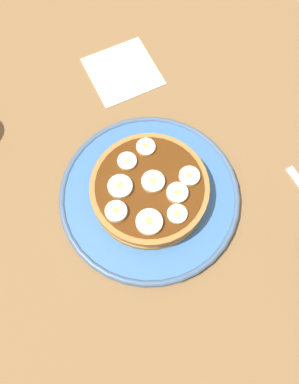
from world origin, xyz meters
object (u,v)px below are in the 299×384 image
(pancake_stack, at_px, (150,191))
(banana_slice_0, at_px, (155,183))
(banana_slice_6, at_px, (115,210))
(banana_slice_7, at_px, (189,176))
(banana_slice_3, at_px, (149,222))
(banana_slice_5, at_px, (125,163))
(banana_slice_8, at_px, (175,216))
(napkin, at_px, (123,71))
(banana_slice_1, at_px, (177,193))
(banana_slice_2, at_px, (120,187))
(plate, at_px, (150,196))
(banana_slice_4, at_px, (146,147))

(pancake_stack, height_order, banana_slice_0, banana_slice_0)
(banana_slice_6, distance_m, banana_slice_7, 0.11)
(banana_slice_3, xyz_separation_m, banana_slice_7, (-0.01, 0.08, -0.00))
(banana_slice_5, distance_m, banana_slice_7, 0.09)
(banana_slice_8, height_order, napkin, banana_slice_8)
(banana_slice_3, bearing_deg, banana_slice_1, 96.04)
(banana_slice_0, distance_m, banana_slice_5, 0.05)
(pancake_stack, height_order, banana_slice_7, banana_slice_7)
(banana_slice_3, xyz_separation_m, banana_slice_8, (0.02, 0.03, -0.00))
(banana_slice_0, distance_m, banana_slice_1, 0.03)
(banana_slice_5, bearing_deg, napkin, 141.98)
(banana_slice_2, relative_size, banana_slice_3, 0.96)
(banana_slice_2, distance_m, banana_slice_3, 0.06)
(banana_slice_2, distance_m, banana_slice_6, 0.03)
(banana_slice_3, height_order, banana_slice_8, banana_slice_3)
(plate, height_order, banana_slice_5, banana_slice_5)
(plate, xyz_separation_m, pancake_stack, (0.00, -0.00, 0.02))
(banana_slice_4, height_order, napkin, banana_slice_4)
(pancake_stack, height_order, banana_slice_8, banana_slice_8)
(pancake_stack, bearing_deg, banana_slice_8, -2.91)
(banana_slice_8, bearing_deg, banana_slice_5, 179.82)
(banana_slice_0, bearing_deg, banana_slice_7, 61.12)
(banana_slice_7, bearing_deg, banana_slice_6, -104.97)
(banana_slice_0, xyz_separation_m, banana_slice_6, (-0.01, -0.07, 0.00))
(banana_slice_2, relative_size, banana_slice_5, 1.24)
(banana_slice_1, xyz_separation_m, banana_slice_6, (-0.04, -0.08, 0.00))
(banana_slice_5, xyz_separation_m, napkin, (-0.15, 0.12, -0.05))
(banana_slice_2, distance_m, banana_slice_8, 0.08)
(banana_slice_0, distance_m, banana_slice_6, 0.07)
(banana_slice_3, bearing_deg, pancake_stack, 137.93)
(banana_slice_2, distance_m, banana_slice_4, 0.07)
(banana_slice_0, height_order, banana_slice_2, same)
(banana_slice_7, bearing_deg, banana_slice_0, -118.88)
(plate, height_order, banana_slice_6, banana_slice_6)
(banana_slice_7, bearing_deg, banana_slice_3, -81.21)
(banana_slice_2, bearing_deg, banana_slice_1, 41.72)
(pancake_stack, relative_size, banana_slice_6, 5.78)
(napkin, bearing_deg, banana_slice_2, -40.02)
(banana_slice_2, relative_size, banana_slice_7, 1.17)
(banana_slice_5, bearing_deg, pancake_stack, 2.83)
(banana_slice_6, bearing_deg, napkin, 138.59)
(plate, bearing_deg, banana_slice_7, 61.50)
(banana_slice_4, distance_m, banana_slice_6, 0.10)
(banana_slice_3, distance_m, banana_slice_6, 0.05)
(banana_slice_2, distance_m, napkin, 0.23)
(plate, xyz_separation_m, banana_slice_2, (-0.02, -0.03, 0.04))
(plate, relative_size, banana_slice_7, 9.06)
(plate, relative_size, banana_slice_5, 9.60)
(banana_slice_4, xyz_separation_m, napkin, (-0.15, 0.08, -0.05))
(banana_slice_1, distance_m, banana_slice_7, 0.03)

